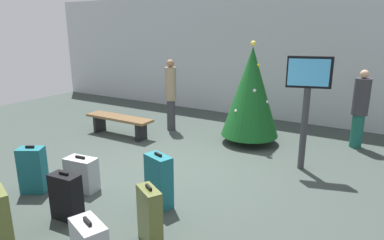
% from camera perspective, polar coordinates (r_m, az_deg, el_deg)
% --- Properties ---
extents(ground_plane, '(16.00, 16.00, 0.00)m').
position_cam_1_polar(ground_plane, '(6.39, -3.22, -8.36)').
color(ground_plane, '#38423D').
extents(back_wall, '(16.00, 0.20, 3.50)m').
position_cam_1_polar(back_wall, '(10.00, 11.68, 10.36)').
color(back_wall, '#B7BCC1').
rests_on(back_wall, ground_plane).
extents(holiday_tree, '(1.28, 1.28, 2.30)m').
position_cam_1_polar(holiday_tree, '(7.62, 9.93, 4.68)').
color(holiday_tree, '#4C3319').
rests_on(holiday_tree, ground_plane).
extents(flight_info_kiosk, '(0.76, 0.30, 2.09)m').
position_cam_1_polar(flight_info_kiosk, '(6.36, 18.84, 4.20)').
color(flight_info_kiosk, '#333338').
rests_on(flight_info_kiosk, ground_plane).
extents(waiting_bench, '(1.80, 0.44, 0.48)m').
position_cam_1_polar(waiting_bench, '(8.40, -12.18, -0.16)').
color(waiting_bench, brown).
rests_on(waiting_bench, ground_plane).
extents(traveller_0, '(0.38, 0.38, 1.81)m').
position_cam_1_polar(traveller_0, '(8.57, -3.60, 4.59)').
color(traveller_0, '#333338').
rests_on(traveller_0, ground_plane).
extents(traveller_1, '(0.39, 0.39, 1.71)m').
position_cam_1_polar(traveller_1, '(8.14, 26.48, 1.92)').
color(traveller_1, '#19594C').
rests_on(traveller_1, ground_plane).
extents(suitcase_0, '(0.44, 0.26, 0.70)m').
position_cam_1_polar(suitcase_0, '(5.05, -20.44, -12.03)').
color(suitcase_0, black).
rests_on(suitcase_0, ground_plane).
extents(suitcase_2, '(0.54, 0.33, 0.59)m').
position_cam_1_polar(suitcase_2, '(5.82, -18.10, -8.66)').
color(suitcase_2, '#9EA0A5').
rests_on(suitcase_2, ground_plane).
extents(suitcase_4, '(0.43, 0.35, 0.77)m').
position_cam_1_polar(suitcase_4, '(4.28, -7.15, -15.77)').
color(suitcase_4, '#59602D').
rests_on(suitcase_4, ground_plane).
extents(suitcase_5, '(0.46, 0.41, 0.79)m').
position_cam_1_polar(suitcase_5, '(6.00, -25.25, -7.64)').
color(suitcase_5, '#19606B').
rests_on(suitcase_5, ground_plane).
extents(suitcase_6, '(0.48, 0.35, 0.83)m').
position_cam_1_polar(suitcase_6, '(5.05, -5.62, -10.18)').
color(suitcase_6, '#19606B').
rests_on(suitcase_6, ground_plane).
extents(suitcase_8, '(0.45, 0.31, 0.79)m').
position_cam_1_polar(suitcase_8, '(4.73, -29.49, -14.40)').
color(suitcase_8, '#59602D').
rests_on(suitcase_8, ground_plane).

